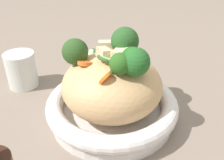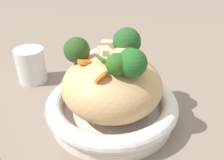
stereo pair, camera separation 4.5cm
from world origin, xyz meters
TOP-DOWN VIEW (x-y plane):
  - ground_plane at (0.00, 0.00)m, footprint 3.00×3.00m
  - serving_bowl at (0.00, 0.00)m, footprint 0.26×0.26m
  - noodle_heap at (-0.00, -0.00)m, footprint 0.19×0.19m
  - broccoli_florets at (0.01, -0.01)m, footprint 0.15×0.17m
  - carrot_coins at (0.01, 0.02)m, footprint 0.15×0.10m
  - zucchini_slices at (0.00, 0.01)m, footprint 0.14×0.13m
  - chicken_chunks at (0.02, 0.01)m, footprint 0.08×0.07m
  - drinking_glass at (0.08, 0.24)m, footprint 0.07×0.07m

SIDE VIEW (x-z plane):
  - ground_plane at x=0.00m, z-range 0.00..0.00m
  - serving_bowl at x=0.00m, z-range 0.00..0.05m
  - drinking_glass at x=0.08m, z-range 0.00..0.08m
  - noodle_heap at x=0.00m, z-range 0.01..0.14m
  - carrot_coins at x=0.01m, z-range 0.11..0.14m
  - zucchini_slices at x=0.00m, z-range 0.10..0.15m
  - chicken_chunks at x=0.02m, z-range 0.12..0.15m
  - broccoli_florets at x=0.01m, z-range 0.11..0.18m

